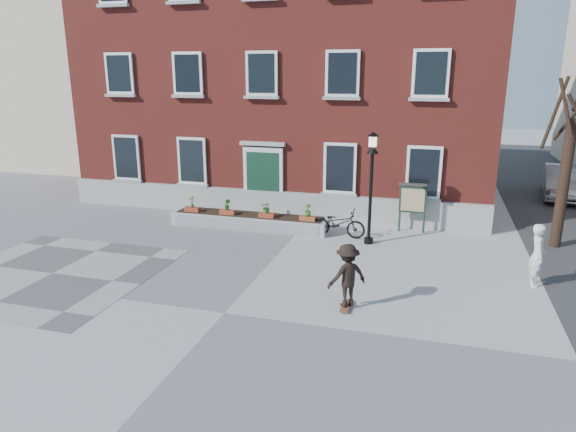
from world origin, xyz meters
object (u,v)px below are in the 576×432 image
(parked_car, at_px, (563,182))
(notice_board, at_px, (413,199))
(skateboarder, at_px, (347,275))
(bystander, at_px, (537,255))
(bicycle, at_px, (338,223))
(lamp_post, at_px, (372,173))

(parked_car, relative_size, notice_board, 2.50)
(notice_board, height_order, skateboarder, notice_board)
(notice_board, bearing_deg, parked_car, 49.20)
(bystander, relative_size, skateboarder, 1.06)
(bicycle, relative_size, notice_board, 1.06)
(notice_board, relative_size, skateboarder, 1.09)
(notice_board, bearing_deg, bystander, -49.75)
(parked_car, relative_size, bystander, 2.58)
(parked_car, distance_m, bystander, 12.37)
(bicycle, xyz_separation_m, skateboarder, (1.33, -5.80, 0.37))
(lamp_post, distance_m, skateboarder, 5.61)
(bicycle, height_order, notice_board, notice_board)
(parked_car, xyz_separation_m, bystander, (-3.02, -11.99, 0.14))
(parked_car, distance_m, lamp_post, 12.58)
(bystander, xyz_separation_m, lamp_post, (-4.99, 2.46, 1.63))
(bicycle, bearing_deg, skateboarder, -165.09)
(bystander, height_order, notice_board, notice_board)
(bicycle, distance_m, lamp_post, 2.38)
(bystander, distance_m, notice_board, 5.63)
(lamp_post, relative_size, notice_board, 2.10)
(skateboarder, bearing_deg, lamp_post, 91.60)
(lamp_post, bearing_deg, skateboarder, -88.40)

